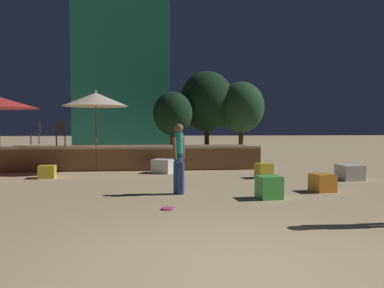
{
  "coord_description": "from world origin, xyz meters",
  "views": [
    {
      "loc": [
        -0.94,
        -3.92,
        1.57
      ],
      "look_at": [
        0.0,
        5.71,
        1.12
      ],
      "focal_mm": 35.0,
      "sensor_mm": 36.0,
      "label": 1
    }
  ],
  "objects_px": {
    "patio_umbrella_1": "(96,100)",
    "background_tree_2": "(207,102)",
    "bistro_chair_0": "(37,131)",
    "background_tree_0": "(241,107)",
    "cube_seat_1": "(322,183)",
    "cube_seat_4": "(269,187)",
    "background_tree_1": "(173,114)",
    "frisbee_disc": "(168,208)",
    "person_0": "(179,157)",
    "cube_seat_3": "(47,172)",
    "cube_seat_0": "(264,171)",
    "cube_seat_2": "(350,172)",
    "cube_seat_5": "(163,166)",
    "bistro_chair_1": "(60,131)"
  },
  "relations": [
    {
      "from": "cube_seat_0",
      "to": "cube_seat_4",
      "type": "xyz_separation_m",
      "value": [
        -0.84,
        -3.21,
        0.02
      ]
    },
    {
      "from": "bistro_chair_1",
      "to": "cube_seat_5",
      "type": "bearing_deg",
      "value": 150.32
    },
    {
      "from": "frisbee_disc",
      "to": "cube_seat_2",
      "type": "bearing_deg",
      "value": 31.93
    },
    {
      "from": "patio_umbrella_1",
      "to": "cube_seat_3",
      "type": "bearing_deg",
      "value": -127.61
    },
    {
      "from": "cube_seat_1",
      "to": "cube_seat_2",
      "type": "distance_m",
      "value": 2.48
    },
    {
      "from": "patio_umbrella_1",
      "to": "cube_seat_5",
      "type": "bearing_deg",
      "value": -16.25
    },
    {
      "from": "background_tree_0",
      "to": "cube_seat_0",
      "type": "bearing_deg",
      "value": -99.19
    },
    {
      "from": "person_0",
      "to": "frisbee_disc",
      "type": "bearing_deg",
      "value": 119.11
    },
    {
      "from": "cube_seat_1",
      "to": "cube_seat_4",
      "type": "bearing_deg",
      "value": -154.96
    },
    {
      "from": "background_tree_0",
      "to": "background_tree_2",
      "type": "xyz_separation_m",
      "value": [
        -1.94,
        0.53,
        0.35
      ]
    },
    {
      "from": "cube_seat_0",
      "to": "background_tree_0",
      "type": "bearing_deg",
      "value": 80.81
    },
    {
      "from": "person_0",
      "to": "bistro_chair_0",
      "type": "bearing_deg",
      "value": -12.27
    },
    {
      "from": "patio_umbrella_1",
      "to": "background_tree_2",
      "type": "relative_size",
      "value": 0.59
    },
    {
      "from": "cube_seat_4",
      "to": "frisbee_disc",
      "type": "distance_m",
      "value": 2.41
    },
    {
      "from": "patio_umbrella_1",
      "to": "cube_seat_1",
      "type": "distance_m",
      "value": 8.02
    },
    {
      "from": "cube_seat_4",
      "to": "background_tree_1",
      "type": "distance_m",
      "value": 12.73
    },
    {
      "from": "cube_seat_1",
      "to": "patio_umbrella_1",
      "type": "bearing_deg",
      "value": 142.39
    },
    {
      "from": "cube_seat_2",
      "to": "cube_seat_1",
      "type": "bearing_deg",
      "value": -132.78
    },
    {
      "from": "background_tree_0",
      "to": "background_tree_2",
      "type": "distance_m",
      "value": 2.04
    },
    {
      "from": "cube_seat_2",
      "to": "bistro_chair_1",
      "type": "distance_m",
      "value": 9.88
    },
    {
      "from": "cube_seat_3",
      "to": "bistro_chair_0",
      "type": "height_order",
      "value": "bistro_chair_0"
    },
    {
      "from": "patio_umbrella_1",
      "to": "cube_seat_1",
      "type": "xyz_separation_m",
      "value": [
        6.08,
        -4.69,
        -2.3
      ]
    },
    {
      "from": "bistro_chair_0",
      "to": "background_tree_1",
      "type": "bearing_deg",
      "value": 106.69
    },
    {
      "from": "frisbee_disc",
      "to": "background_tree_0",
      "type": "xyz_separation_m",
      "value": [
        4.73,
        14.31,
        2.68
      ]
    },
    {
      "from": "background_tree_2",
      "to": "background_tree_1",
      "type": "bearing_deg",
      "value": -144.33
    },
    {
      "from": "cube_seat_5",
      "to": "frisbee_disc",
      "type": "distance_m",
      "value": 5.61
    },
    {
      "from": "cube_seat_4",
      "to": "patio_umbrella_1",
      "type": "bearing_deg",
      "value": 129.93
    },
    {
      "from": "cube_seat_4",
      "to": "bistro_chair_0",
      "type": "xyz_separation_m",
      "value": [
        -7.16,
        7.5,
        1.16
      ]
    },
    {
      "from": "cube_seat_3",
      "to": "background_tree_0",
      "type": "height_order",
      "value": "background_tree_0"
    },
    {
      "from": "patio_umbrella_1",
      "to": "bistro_chair_0",
      "type": "distance_m",
      "value": 3.53
    },
    {
      "from": "cube_seat_4",
      "to": "person_0",
      "type": "distance_m",
      "value": 2.16
    },
    {
      "from": "person_0",
      "to": "background_tree_0",
      "type": "bearing_deg",
      "value": -69.15
    },
    {
      "from": "cube_seat_5",
      "to": "frisbee_disc",
      "type": "height_order",
      "value": "cube_seat_5"
    },
    {
      "from": "cube_seat_0",
      "to": "frisbee_disc",
      "type": "distance_m",
      "value": 5.11
    },
    {
      "from": "bistro_chair_0",
      "to": "background_tree_0",
      "type": "distance_m",
      "value": 11.4
    },
    {
      "from": "cube_seat_3",
      "to": "bistro_chair_0",
      "type": "relative_size",
      "value": 0.57
    },
    {
      "from": "cube_seat_4",
      "to": "bistro_chair_0",
      "type": "distance_m",
      "value": 10.43
    },
    {
      "from": "cube_seat_3",
      "to": "background_tree_1",
      "type": "height_order",
      "value": "background_tree_1"
    },
    {
      "from": "cube_seat_0",
      "to": "background_tree_2",
      "type": "distance_m",
      "value": 11.13
    },
    {
      "from": "cube_seat_3",
      "to": "background_tree_1",
      "type": "relative_size",
      "value": 0.15
    },
    {
      "from": "bistro_chair_1",
      "to": "person_0",
      "type": "bearing_deg",
      "value": 117.02
    },
    {
      "from": "patio_umbrella_1",
      "to": "cube_seat_2",
      "type": "height_order",
      "value": "patio_umbrella_1"
    },
    {
      "from": "person_0",
      "to": "background_tree_0",
      "type": "height_order",
      "value": "background_tree_0"
    },
    {
      "from": "cube_seat_0",
      "to": "background_tree_0",
      "type": "height_order",
      "value": "background_tree_0"
    },
    {
      "from": "person_0",
      "to": "background_tree_1",
      "type": "relative_size",
      "value": 0.47
    },
    {
      "from": "person_0",
      "to": "background_tree_0",
      "type": "distance_m",
      "value": 13.57
    },
    {
      "from": "background_tree_1",
      "to": "bistro_chair_0",
      "type": "bearing_deg",
      "value": -138.53
    },
    {
      "from": "cube_seat_4",
      "to": "cube_seat_0",
      "type": "bearing_deg",
      "value": 75.41
    },
    {
      "from": "patio_umbrella_1",
      "to": "background_tree_2",
      "type": "distance_m",
      "value": 9.97
    },
    {
      "from": "frisbee_disc",
      "to": "person_0",
      "type": "bearing_deg",
      "value": 79.08
    }
  ]
}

